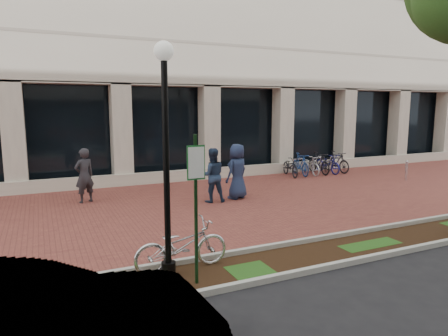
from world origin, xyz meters
name	(u,v)px	position (x,y,z in m)	size (l,w,h in m)	color
ground	(211,205)	(0.00, 0.00, 0.00)	(120.00, 120.00, 0.00)	black
brick_plaza	(211,204)	(0.00, 0.00, 0.01)	(40.00, 9.00, 0.01)	brown
planting_strip	(305,257)	(0.00, -5.25, 0.01)	(40.00, 1.50, 0.01)	black
curb_plaza_side	(286,244)	(0.00, -4.50, 0.06)	(40.00, 0.12, 0.12)	#A8A99F
curb_street_side	(327,267)	(0.00, -6.00, 0.06)	(40.00, 0.12, 0.12)	#A8A99F
parking_sign	(196,192)	(-2.63, -5.50, 1.74)	(0.34, 0.07, 2.79)	#123416
lamppost	(166,149)	(-3.02, -4.98, 2.50)	(0.36, 0.36, 4.43)	black
locked_bicycle	(182,245)	(-2.67, -4.76, 0.51)	(0.68, 1.95, 1.03)	silver
pedestrian_left	(84,176)	(-3.82, 2.10, 0.94)	(0.69, 0.45, 1.88)	#26252A
pedestrian_mid	(212,175)	(0.18, 0.33, 0.94)	(0.91, 0.71, 1.88)	#1C2D48
pedestrian_right	(237,171)	(1.20, 0.45, 0.99)	(0.96, 0.63, 1.97)	#1E2A4B
bollard	(406,170)	(9.64, 0.41, 0.46)	(0.12, 0.12, 0.91)	silver
bike_rack_cluster	(314,164)	(6.96, 3.55, 0.51)	(3.55, 1.93, 1.07)	black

